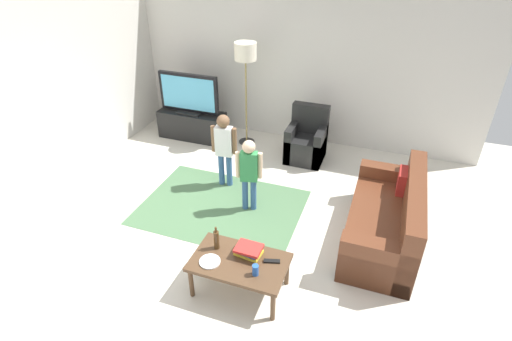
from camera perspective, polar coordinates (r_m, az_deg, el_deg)
name	(u,v)px	position (r m, az deg, el deg)	size (l,w,h in m)	color
ground	(240,237)	(5.17, -2.29, -9.46)	(7.80, 7.80, 0.00)	beige
wall_back	(304,65)	(7.06, 6.85, 14.65)	(6.00, 0.12, 2.70)	silver
wall_left	(25,107)	(6.12, -29.95, 7.84)	(0.12, 6.00, 2.70)	silver
area_rug	(221,207)	(5.68, -4.95, -5.16)	(2.20, 1.60, 0.01)	#4C724C
tv_stand	(192,125)	(7.48, -9.01, 6.38)	(1.20, 0.44, 0.50)	black
tv	(189,94)	(7.22, -9.49, 10.63)	(1.10, 0.28, 0.71)	black
couch	(390,222)	(5.21, 18.39, -6.93)	(0.80, 1.80, 0.86)	brown
armchair	(307,142)	(6.73, 7.19, 4.02)	(0.60, 0.60, 0.90)	black
floor_lamp	(246,57)	(6.74, -1.50, 15.76)	(0.36, 0.36, 1.78)	#262626
child_near_tv	(224,144)	(5.80, -4.53, 3.72)	(0.38, 0.18, 1.14)	#33598C
child_center	(249,169)	(5.28, -1.00, 0.16)	(0.35, 0.18, 1.06)	#33598C
coffee_table	(240,264)	(4.31, -2.35, -13.12)	(1.00, 0.60, 0.42)	#513823
book_stack	(248,250)	(4.30, -1.08, -11.20)	(0.29, 0.23, 0.11)	yellow
bottle	(216,240)	(4.35, -5.62, -9.71)	(0.06, 0.06, 0.28)	#4C3319
tv_remote	(272,261)	(4.25, 2.25, -12.70)	(0.17, 0.05, 0.02)	black
soda_can	(255,270)	(4.09, -0.08, -13.91)	(0.07, 0.07, 0.12)	#2659B2
plate	(210,261)	(4.28, -6.55, -12.68)	(0.22, 0.22, 0.02)	white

